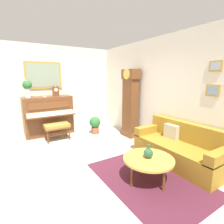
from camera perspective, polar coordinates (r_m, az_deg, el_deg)
ground_plane at (r=3.94m, az=-13.34°, el=-16.74°), size 6.40×6.00×0.10m
wall_left at (r=6.02m, az=-22.02°, el=7.05°), size 0.13×4.90×2.80m
wall_back at (r=4.79m, az=14.22°, el=6.47°), size 5.30×0.13×2.80m
area_rug at (r=3.38m, az=12.12°, el=-20.78°), size 2.10×1.50×0.01m
piano at (r=5.78m, az=-20.37°, el=-1.02°), size 0.87×1.44×1.21m
piano_bench at (r=5.16m, az=-17.84°, el=-4.64°), size 0.42×0.70×0.48m
grandfather_clock at (r=5.19m, az=6.07°, el=2.27°), size 0.52×0.34×2.03m
couch at (r=4.00m, az=21.42°, el=-11.06°), size 1.90×0.80×0.84m
coffee_table at (r=3.16m, az=12.02°, el=-15.21°), size 0.88×0.88×0.42m
mantel_clock at (r=5.73m, az=-18.26°, el=6.79°), size 0.13×0.18×0.38m
flower_vase at (r=5.59m, az=-26.38°, el=7.55°), size 0.26×0.26×0.58m
teacup at (r=5.56m, az=-21.54°, el=4.91°), size 0.12×0.12×0.06m
green_jug at (r=3.12m, az=12.01°, el=-13.19°), size 0.17×0.17×0.24m
potted_plant at (r=5.54m, az=-5.68°, el=-3.92°), size 0.36×0.36×0.56m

